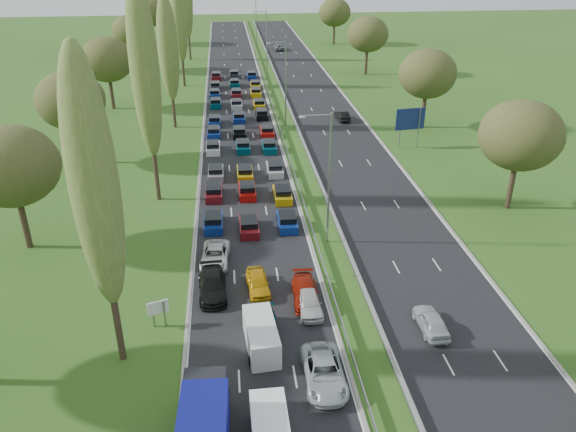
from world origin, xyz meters
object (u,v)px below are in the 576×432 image
near_car_2 (215,256)px  direction_sign (410,121)px  white_van_front (270,432)px  near_car_3 (212,285)px  info_sign (158,310)px  white_van_rear (261,334)px

near_car_2 → direction_sign: direction_sign is taller
white_van_front → direction_sign: size_ratio=0.96×
near_car_3 → info_sign: 5.23m
white_van_front → info_sign: bearing=121.0°
white_van_front → info_sign: info_sign is taller
white_van_rear → near_car_2: bearing=101.0°
direction_sign → near_car_2: bearing=-133.2°
near_car_2 → near_car_3: bearing=-87.6°
near_car_3 → white_van_rear: bearing=-65.8°
near_car_2 → white_van_front: bearing=-76.4°
white_van_front → white_van_rear: size_ratio=1.02×
near_car_3 → near_car_2: bearing=85.4°
white_van_rear → direction_sign: bearing=55.3°
white_van_front → white_van_rear: 8.33m
direction_sign → white_van_rear: bearing=-120.0°
white_van_front → white_van_rear: white_van_front is taller
near_car_2 → white_van_rear: (3.12, -11.20, 0.31)m
white_van_front → direction_sign: direction_sign is taller
white_van_front → near_car_3: bearing=101.7°
near_car_2 → white_van_rear: white_van_rear is taller
white_van_rear → direction_sign: direction_sign is taller
info_sign → near_car_2: bearing=64.8°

